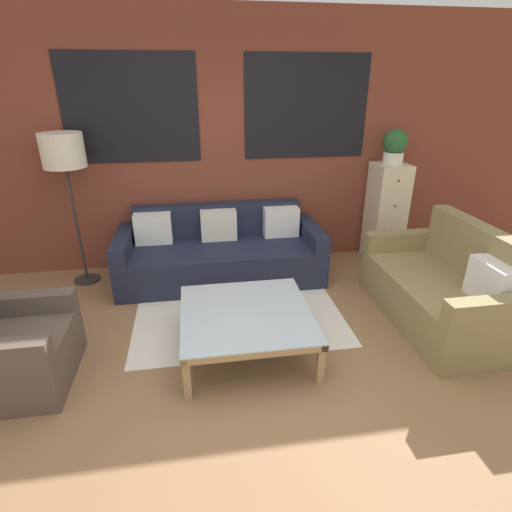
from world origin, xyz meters
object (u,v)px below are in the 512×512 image
object	(u,v)px
potted_plant	(395,146)
drawer_cabinet	(385,213)
couch_dark	(221,253)
settee_vintage	(442,290)
coffee_table	(246,317)
floor_lamp	(64,155)
armchair_corner	(6,351)

from	to	relation	value
potted_plant	drawer_cabinet	bearing A→B (deg)	-90.00
couch_dark	settee_vintage	xyz separation A→B (m)	(1.94, -1.23, 0.03)
couch_dark	drawer_cabinet	distance (m)	2.07
coffee_table	potted_plant	size ratio (longest dim) A/B	2.68
couch_dark	drawer_cabinet	xyz separation A→B (m)	(2.04, 0.20, 0.31)
drawer_cabinet	potted_plant	world-z (taller)	potted_plant
settee_vintage	floor_lamp	bearing A→B (deg)	158.41
floor_lamp	drawer_cabinet	distance (m)	3.64
armchair_corner	potted_plant	bearing A→B (deg)	24.76
coffee_table	drawer_cabinet	distance (m)	2.53
settee_vintage	floor_lamp	world-z (taller)	floor_lamp
couch_dark	floor_lamp	xyz separation A→B (m)	(-1.51, 0.13, 1.11)
settee_vintage	drawer_cabinet	xyz separation A→B (m)	(0.09, 1.44, 0.28)
couch_dark	potted_plant	bearing A→B (deg)	5.69
floor_lamp	potted_plant	xyz separation A→B (m)	(3.55, 0.07, 0.00)
coffee_table	drawer_cabinet	size ratio (longest dim) A/B	0.88
drawer_cabinet	floor_lamp	bearing A→B (deg)	-178.88
couch_dark	potted_plant	xyz separation A→B (m)	(2.04, 0.20, 1.11)
couch_dark	drawer_cabinet	world-z (taller)	drawer_cabinet
armchair_corner	coffee_table	world-z (taller)	armchair_corner
settee_vintage	drawer_cabinet	bearing A→B (deg)	86.27
couch_dark	coffee_table	world-z (taller)	couch_dark
coffee_table	drawer_cabinet	xyz separation A→B (m)	(1.94, 1.61, 0.28)
couch_dark	drawer_cabinet	bearing A→B (deg)	5.68
coffee_table	potted_plant	distance (m)	2.74
drawer_cabinet	potted_plant	bearing A→B (deg)	90.00
floor_lamp	drawer_cabinet	size ratio (longest dim) A/B	1.36
couch_dark	floor_lamp	size ratio (longest dim) A/B	1.38
settee_vintage	potted_plant	world-z (taller)	potted_plant
couch_dark	armchair_corner	xyz separation A→B (m)	(-1.68, -1.51, -0.01)
couch_dark	floor_lamp	world-z (taller)	floor_lamp
couch_dark	armchair_corner	size ratio (longest dim) A/B	2.66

